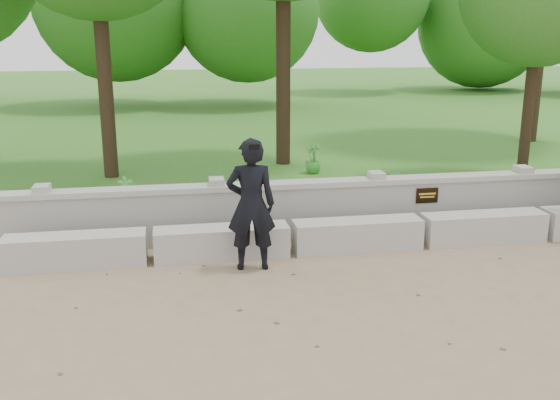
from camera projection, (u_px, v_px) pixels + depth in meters
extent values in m
plane|color=#8E7657|center=(481.00, 296.00, 7.60)|extent=(80.00, 80.00, 0.00)
cube|color=#336C1B|center=(280.00, 125.00, 20.89)|extent=(40.00, 22.00, 0.25)
cube|color=#A7A49D|center=(75.00, 251.00, 8.51)|extent=(1.90, 0.45, 0.45)
cube|color=#A7A49D|center=(222.00, 242.00, 8.85)|extent=(1.90, 0.45, 0.45)
cube|color=#A7A49D|center=(357.00, 235.00, 9.18)|extent=(1.90, 0.45, 0.45)
cube|color=#A7A49D|center=(483.00, 228.00, 9.52)|extent=(1.90, 0.45, 0.45)
cube|color=#9D9B94|center=(405.00, 207.00, 9.97)|extent=(12.50, 0.25, 0.82)
cube|color=#A7A49D|center=(407.00, 180.00, 9.85)|extent=(12.50, 0.35, 0.08)
cube|color=black|center=(427.00, 196.00, 9.83)|extent=(0.36, 0.02, 0.24)
imported|color=black|center=(251.00, 205.00, 8.27)|extent=(0.69, 0.48, 1.79)
cube|color=black|center=(254.00, 147.00, 7.71)|extent=(0.14, 0.03, 0.07)
cylinder|color=#382619|center=(104.00, 71.00, 12.26)|extent=(0.29, 0.29, 4.27)
cylinder|color=#382619|center=(283.00, 57.00, 13.51)|extent=(0.32, 0.32, 4.71)
cylinder|color=#382619|center=(529.00, 102.00, 12.07)|extent=(0.21, 0.21, 3.12)
cylinder|color=#382619|center=(540.00, 21.00, 16.29)|extent=(0.43, 0.43, 6.33)
imported|color=green|center=(126.00, 192.00, 10.44)|extent=(0.34, 0.30, 0.54)
imported|color=green|center=(394.00, 189.00, 10.62)|extent=(0.34, 0.37, 0.56)
imported|color=green|center=(313.00, 158.00, 13.04)|extent=(0.44, 0.46, 0.63)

